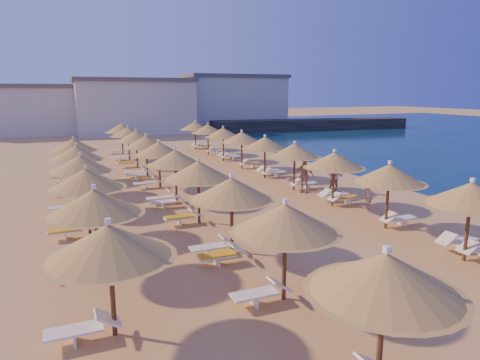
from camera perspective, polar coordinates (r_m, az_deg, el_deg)
name	(u,v)px	position (r m, az deg, el deg)	size (l,w,h in m)	color
ground	(283,227)	(18.32, 5.80, -6.28)	(220.00, 220.00, 0.00)	tan
jetty	(311,124)	(64.98, 9.46, 7.32)	(30.00, 4.00, 1.50)	black
hotel_blocks	(144,105)	(62.87, -12.69, 9.75)	(45.97, 12.45, 8.10)	beige
parasol_row_east	(295,151)	(24.69, 7.31, 3.84)	(3.06, 41.29, 2.87)	brown
parasol_row_west	(175,159)	(22.02, -8.61, 2.84)	(3.06, 41.29, 2.87)	brown
parasol_row_inland	(83,171)	(19.48, -20.19, 1.08)	(3.06, 22.18, 2.87)	brown
loungers	(219,193)	(22.73, -2.86, -1.75)	(14.62, 39.67, 0.66)	white
beachgoer_a	(368,191)	(21.83, 16.75, -1.44)	(0.62, 0.41, 1.71)	tan
beachgoer_b	(335,177)	(24.77, 12.57, 0.45)	(0.88, 0.69, 1.81)	tan
beachgoer_c	(304,176)	(24.41, 8.53, 0.57)	(1.13, 0.47, 1.92)	tan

